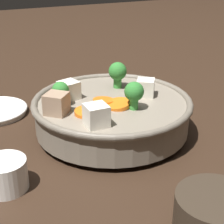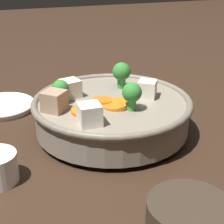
{
  "view_description": "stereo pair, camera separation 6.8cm",
  "coord_description": "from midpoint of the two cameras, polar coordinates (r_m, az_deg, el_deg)",
  "views": [
    {
      "loc": [
        -0.57,
        0.25,
        0.32
      ],
      "look_at": [
        0.0,
        0.0,
        0.04
      ],
      "focal_mm": 60.0,
      "sensor_mm": 36.0,
      "label": 1
    },
    {
      "loc": [
        -0.59,
        0.19,
        0.32
      ],
      "look_at": [
        0.0,
        0.0,
        0.04
      ],
      "focal_mm": 60.0,
      "sensor_mm": 36.0,
      "label": 2
    }
  ],
  "objects": [
    {
      "name": "tea_cup",
      "position": [
        0.57,
        -19.39,
        -9.06
      ],
      "size": [
        0.06,
        0.06,
        0.05
      ],
      "color": "white",
      "rests_on": "ground_plane"
    },
    {
      "name": "ground_plane",
      "position": [
        0.7,
        -2.79,
        -3.19
      ],
      "size": [
        3.0,
        3.0,
        0.0
      ],
      "primitive_type": "plane",
      "color": "black"
    },
    {
      "name": "dark_mug",
      "position": [
        0.45,
        10.83,
        -16.29
      ],
      "size": [
        0.11,
        0.09,
        0.07
      ],
      "color": "#33281E",
      "rests_on": "ground_plane"
    },
    {
      "name": "stirfry_bowl",
      "position": [
        0.68,
        -2.94,
        0.09
      ],
      "size": [
        0.29,
        0.29,
        0.11
      ],
      "color": "slate",
      "rests_on": "ground_plane"
    }
  ]
}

